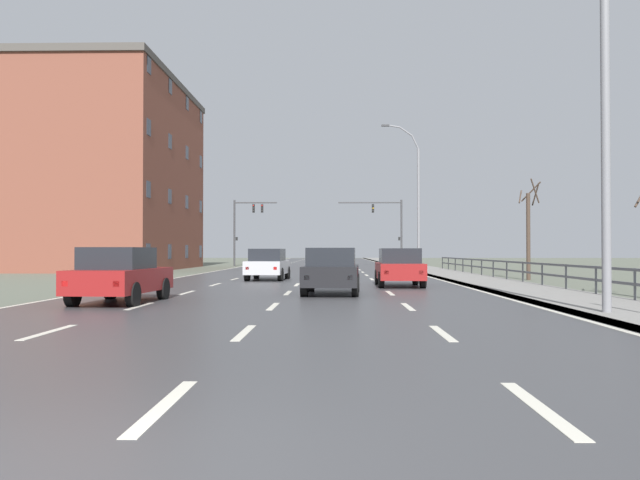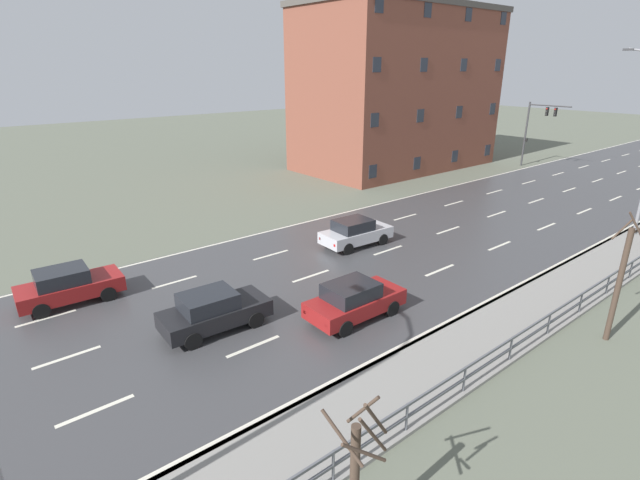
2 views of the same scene
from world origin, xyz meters
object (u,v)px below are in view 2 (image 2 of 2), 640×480
at_px(car_far_left, 355,232).
at_px(brick_building, 397,89).
at_px(car_mid_centre, 354,300).
at_px(car_near_left, 68,285).
at_px(traffic_signal_left, 536,124).
at_px(car_distant, 214,311).

bearing_deg(car_far_left, brick_building, 130.54).
bearing_deg(car_mid_centre, car_near_left, -134.83).
relative_size(traffic_signal_left, car_far_left, 1.50).
relative_size(car_mid_centre, car_distant, 0.99).
height_order(car_mid_centre, brick_building, brick_building).
bearing_deg(car_mid_centre, traffic_signal_left, 108.50).
bearing_deg(car_distant, traffic_signal_left, 104.80).
distance_m(traffic_signal_left, car_far_left, 29.71).
bearing_deg(car_far_left, car_distant, -69.61).
height_order(traffic_signal_left, car_near_left, traffic_signal_left).
distance_m(traffic_signal_left, brick_building, 14.09).
height_order(traffic_signal_left, car_distant, traffic_signal_left).
height_order(car_far_left, car_distant, same).
relative_size(traffic_signal_left, car_mid_centre, 1.53).
bearing_deg(car_distant, car_mid_centre, 62.77).
bearing_deg(car_near_left, car_mid_centre, 47.19).
relative_size(car_distant, car_near_left, 1.00).
distance_m(traffic_signal_left, car_mid_centre, 36.62).
bearing_deg(brick_building, traffic_signal_left, 48.52).
distance_m(car_mid_centre, brick_building, 32.44).
distance_m(traffic_signal_left, car_near_left, 43.43).
height_order(car_mid_centre, car_near_left, same).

